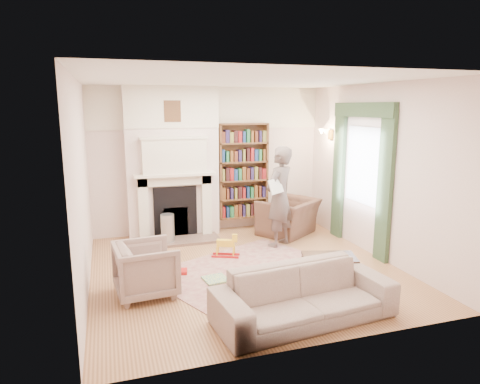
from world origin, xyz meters
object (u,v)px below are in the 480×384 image
object	(u,v)px
bookcase	(243,171)
sofa	(304,295)
coffee_table	(329,272)
man_reading	(279,197)
armchair_left	(146,269)
paraffin_heater	(168,229)
armchair_reading	(288,217)
rocking_horse	(226,246)

from	to	relation	value
bookcase	sofa	size ratio (longest dim) A/B	0.88
bookcase	coffee_table	size ratio (longest dim) A/B	2.64
sofa	man_reading	bearing A→B (deg)	67.46
armchair_left	paraffin_heater	bearing A→B (deg)	-21.42
bookcase	sofa	bearing A→B (deg)	-97.27
armchair_reading	man_reading	world-z (taller)	man_reading
armchair_reading	sofa	world-z (taller)	armchair_reading
man_reading	coffee_table	xyz separation A→B (m)	(-0.04, -1.86, -0.66)
armchair_reading	man_reading	xyz separation A→B (m)	(-0.45, -0.60, 0.55)
coffee_table	paraffin_heater	size ratio (longest dim) A/B	1.27
armchair_left	sofa	distance (m)	2.08
bookcase	rocking_horse	bearing A→B (deg)	-117.30
rocking_horse	armchair_reading	bearing A→B (deg)	54.20
man_reading	paraffin_heater	world-z (taller)	man_reading
sofa	rocking_horse	size ratio (longest dim) A/B	4.69
bookcase	man_reading	distance (m)	1.30
man_reading	bookcase	bearing A→B (deg)	-113.48
man_reading	armchair_reading	bearing A→B (deg)	-162.54
man_reading	rocking_horse	world-z (taller)	man_reading
armchair_left	man_reading	xyz separation A→B (m)	(2.43, 1.35, 0.53)
bookcase	man_reading	xyz separation A→B (m)	(0.27, -1.24, -0.29)
armchair_reading	sofa	distance (m)	3.41
armchair_left	rocking_horse	size ratio (longest dim) A/B	1.73
paraffin_heater	rocking_horse	world-z (taller)	paraffin_heater
bookcase	armchair_reading	bearing A→B (deg)	-41.71
coffee_table	paraffin_heater	world-z (taller)	paraffin_heater
sofa	man_reading	size ratio (longest dim) A/B	1.19
armchair_left	rocking_horse	world-z (taller)	armchair_left
sofa	rocking_horse	bearing A→B (deg)	91.25
armchair_reading	coffee_table	world-z (taller)	armchair_reading
sofa	man_reading	xyz separation A→B (m)	(0.76, 2.59, 0.58)
bookcase	armchair_reading	world-z (taller)	bookcase
armchair_reading	rocking_horse	world-z (taller)	armchair_reading
armchair_reading	rocking_horse	bearing A→B (deg)	-4.15
armchair_left	coffee_table	size ratio (longest dim) A/B	1.11
armchair_reading	man_reading	size ratio (longest dim) A/B	0.59
sofa	coffee_table	size ratio (longest dim) A/B	3.00
armchair_left	bookcase	bearing A→B (deg)	-45.67
bookcase	armchair_left	bearing A→B (deg)	-129.83
sofa	paraffin_heater	xyz separation A→B (m)	(-1.11, 3.27, -0.03)
bookcase	man_reading	size ratio (longest dim) A/B	1.05
coffee_table	armchair_reading	bearing A→B (deg)	95.40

